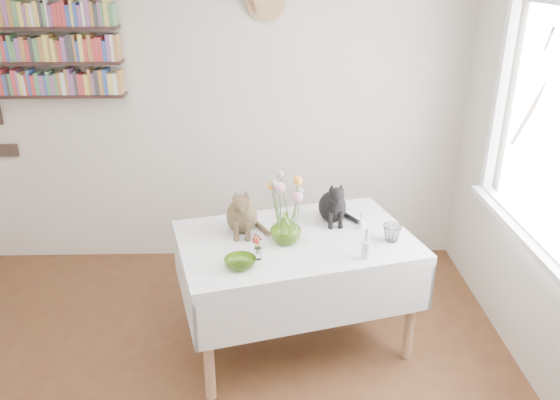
{
  "coord_description": "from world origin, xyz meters",
  "views": [
    {
      "loc": [
        0.45,
        -1.91,
        2.29
      ],
      "look_at": [
        0.52,
        0.96,
        1.05
      ],
      "focal_mm": 35.0,
      "sensor_mm": 36.0,
      "label": 1
    }
  ],
  "objects_px": {
    "dining_table": "(296,264)",
    "tabby_cat": "(241,208)",
    "flower_vase": "(286,228)",
    "black_cat": "(333,199)",
    "bookshelf_unit": "(48,33)"
  },
  "relations": [
    {
      "from": "dining_table",
      "to": "tabby_cat",
      "type": "relative_size",
      "value": 5.04
    },
    {
      "from": "tabby_cat",
      "to": "flower_vase",
      "type": "distance_m",
      "value": 0.32
    },
    {
      "from": "tabby_cat",
      "to": "black_cat",
      "type": "bearing_deg",
      "value": 11.83
    },
    {
      "from": "bookshelf_unit",
      "to": "dining_table",
      "type": "bearing_deg",
      "value": -32.62
    },
    {
      "from": "dining_table",
      "to": "black_cat",
      "type": "xyz_separation_m",
      "value": [
        0.25,
        0.25,
        0.33
      ]
    },
    {
      "from": "flower_vase",
      "to": "bookshelf_unit",
      "type": "relative_size",
      "value": 0.19
    },
    {
      "from": "dining_table",
      "to": "flower_vase",
      "type": "height_order",
      "value": "flower_vase"
    },
    {
      "from": "dining_table",
      "to": "flower_vase",
      "type": "distance_m",
      "value": 0.3
    },
    {
      "from": "dining_table",
      "to": "black_cat",
      "type": "height_order",
      "value": "black_cat"
    },
    {
      "from": "bookshelf_unit",
      "to": "black_cat",
      "type": "bearing_deg",
      "value": -23.46
    },
    {
      "from": "tabby_cat",
      "to": "flower_vase",
      "type": "relative_size",
      "value": 1.63
    },
    {
      "from": "tabby_cat",
      "to": "bookshelf_unit",
      "type": "distance_m",
      "value": 1.95
    },
    {
      "from": "black_cat",
      "to": "bookshelf_unit",
      "type": "bearing_deg",
      "value": 151.67
    },
    {
      "from": "dining_table",
      "to": "tabby_cat",
      "type": "bearing_deg",
      "value": 162.69
    },
    {
      "from": "dining_table",
      "to": "tabby_cat",
      "type": "height_order",
      "value": "tabby_cat"
    }
  ]
}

